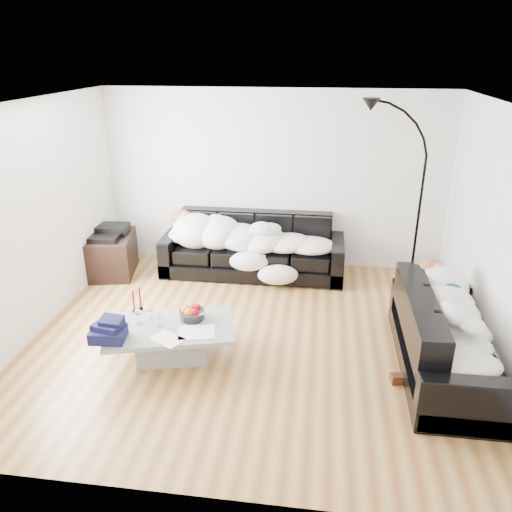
# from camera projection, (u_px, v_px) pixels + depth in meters

# --- Properties ---
(ground) EXTENTS (5.00, 5.00, 0.00)m
(ground) POSITION_uv_depth(u_px,v_px,m) (253.00, 337.00, 5.77)
(ground) COLOR #915A2B
(ground) RESTS_ON ground
(wall_back) EXTENTS (5.00, 0.02, 2.60)m
(wall_back) POSITION_uv_depth(u_px,v_px,m) (274.00, 180.00, 7.33)
(wall_back) COLOR silver
(wall_back) RESTS_ON ground
(wall_left) EXTENTS (0.02, 4.50, 2.60)m
(wall_left) POSITION_uv_depth(u_px,v_px,m) (32.00, 222.00, 5.58)
(wall_left) COLOR silver
(wall_left) RESTS_ON ground
(wall_right) EXTENTS (0.02, 4.50, 2.60)m
(wall_right) POSITION_uv_depth(u_px,v_px,m) (501.00, 244.00, 4.96)
(wall_right) COLOR silver
(wall_right) RESTS_ON ground
(ceiling) EXTENTS (5.00, 5.00, 0.00)m
(ceiling) POSITION_uv_depth(u_px,v_px,m) (252.00, 104.00, 4.77)
(ceiling) COLOR white
(ceiling) RESTS_ON ground
(sofa_back) EXTENTS (2.63, 0.91, 0.86)m
(sofa_back) POSITION_uv_depth(u_px,v_px,m) (253.00, 246.00, 7.28)
(sofa_back) COLOR black
(sofa_back) RESTS_ON ground
(sofa_right) EXTENTS (0.88, 2.06, 0.83)m
(sofa_right) POSITION_uv_depth(u_px,v_px,m) (447.00, 334.00, 5.05)
(sofa_right) COLOR black
(sofa_right) RESTS_ON ground
(sleeper_back) EXTENTS (2.22, 0.77, 0.44)m
(sleeper_back) POSITION_uv_depth(u_px,v_px,m) (252.00, 233.00, 7.15)
(sleeper_back) COLOR white
(sleeper_back) RESTS_ON sofa_back
(sleeper_right) EXTENTS (0.74, 1.76, 0.43)m
(sleeper_right) POSITION_uv_depth(u_px,v_px,m) (451.00, 315.00, 4.97)
(sleeper_right) COLOR white
(sleeper_right) RESTS_ON sofa_right
(teal_cushion) EXTENTS (0.42, 0.38, 0.20)m
(teal_cushion) POSITION_uv_depth(u_px,v_px,m) (433.00, 280.00, 5.52)
(teal_cushion) COLOR #0A4647
(teal_cushion) RESTS_ON sofa_right
(coffee_table) EXTENTS (1.48, 1.09, 0.39)m
(coffee_table) POSITION_uv_depth(u_px,v_px,m) (172.00, 342.00, 5.33)
(coffee_table) COLOR #939699
(coffee_table) RESTS_ON ground
(fruit_bowl) EXTENTS (0.28, 0.28, 0.17)m
(fruit_bowl) POSITION_uv_depth(u_px,v_px,m) (192.00, 312.00, 5.37)
(fruit_bowl) COLOR white
(fruit_bowl) RESTS_ON coffee_table
(wine_glass_a) EXTENTS (0.08, 0.08, 0.16)m
(wine_glass_a) POSITION_uv_depth(u_px,v_px,m) (150.00, 312.00, 5.37)
(wine_glass_a) COLOR white
(wine_glass_a) RESTS_ON coffee_table
(wine_glass_b) EXTENTS (0.08, 0.08, 0.17)m
(wine_glass_b) POSITION_uv_depth(u_px,v_px,m) (138.00, 316.00, 5.27)
(wine_glass_b) COLOR white
(wine_glass_b) RESTS_ON coffee_table
(wine_glass_c) EXTENTS (0.08, 0.08, 0.16)m
(wine_glass_c) POSITION_uv_depth(u_px,v_px,m) (159.00, 319.00, 5.23)
(wine_glass_c) COLOR white
(wine_glass_c) RESTS_ON coffee_table
(candle_left) EXTENTS (0.05, 0.05, 0.26)m
(candle_left) POSITION_uv_depth(u_px,v_px,m) (134.00, 302.00, 5.49)
(candle_left) COLOR maroon
(candle_left) RESTS_ON coffee_table
(candle_right) EXTENTS (0.06, 0.06, 0.26)m
(candle_right) POSITION_uv_depth(u_px,v_px,m) (140.00, 299.00, 5.54)
(candle_right) COLOR maroon
(candle_right) RESTS_ON coffee_table
(newspaper_a) EXTENTS (0.43, 0.36, 0.01)m
(newspaper_a) POSITION_uv_depth(u_px,v_px,m) (197.00, 332.00, 5.14)
(newspaper_a) COLOR silver
(newspaper_a) RESTS_ON coffee_table
(newspaper_b) EXTENTS (0.38, 0.35, 0.01)m
(newspaper_b) POSITION_uv_depth(u_px,v_px,m) (168.00, 339.00, 5.02)
(newspaper_b) COLOR silver
(newspaper_b) RESTS_ON coffee_table
(navy_jacket) EXTENTS (0.42, 0.37, 0.18)m
(navy_jacket) POSITION_uv_depth(u_px,v_px,m) (108.00, 323.00, 4.98)
(navy_jacket) COLOR black
(navy_jacket) RESTS_ON coffee_table
(shoes) EXTENTS (0.46, 0.33, 0.10)m
(shoes) POSITION_uv_depth(u_px,v_px,m) (411.00, 375.00, 5.03)
(shoes) COLOR #472311
(shoes) RESTS_ON ground
(av_cabinet) EXTENTS (0.75, 0.95, 0.59)m
(av_cabinet) POSITION_uv_depth(u_px,v_px,m) (113.00, 254.00, 7.33)
(av_cabinet) COLOR black
(av_cabinet) RESTS_ON ground
(stereo) EXTENTS (0.46, 0.37, 0.13)m
(stereo) POSITION_uv_depth(u_px,v_px,m) (110.00, 231.00, 7.19)
(stereo) COLOR black
(stereo) RESTS_ON av_cabinet
(floor_lamp) EXTENTS (0.83, 0.38, 2.22)m
(floor_lamp) POSITION_uv_depth(u_px,v_px,m) (420.00, 207.00, 6.74)
(floor_lamp) COLOR black
(floor_lamp) RESTS_ON ground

